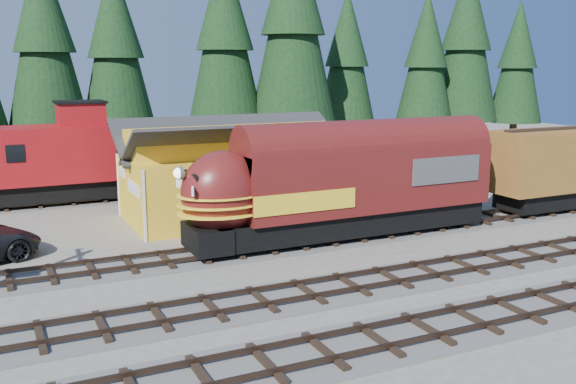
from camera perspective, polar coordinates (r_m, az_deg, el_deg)
name	(u,v)px	position (r m, az deg, el deg)	size (l,w,h in m)	color
ground	(338,270)	(25.97, 4.51, -6.95)	(120.00, 120.00, 0.00)	#6B665B
track_siding	(466,222)	(34.77, 15.58, -2.55)	(68.00, 3.20, 0.33)	#4C4947
track_main_south	(559,251)	(30.67, 22.94, -4.86)	(68.00, 3.20, 0.33)	#4C4947
track_spur	(36,205)	(40.21, -21.53, -1.09)	(32.00, 3.20, 0.33)	#4C4947
depot	(242,162)	(34.55, -4.15, 2.66)	(12.80, 7.00, 5.30)	yellow
conifer_backdrop	(254,44)	(49.60, -3.04, 12.96)	(78.47, 22.35, 16.43)	black
locomotive	(335,188)	(29.72, 4.21, 0.33)	(15.56, 3.09, 4.23)	black
caboose	(65,158)	(39.92, -19.19, 2.91)	(10.75, 3.12, 5.59)	black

